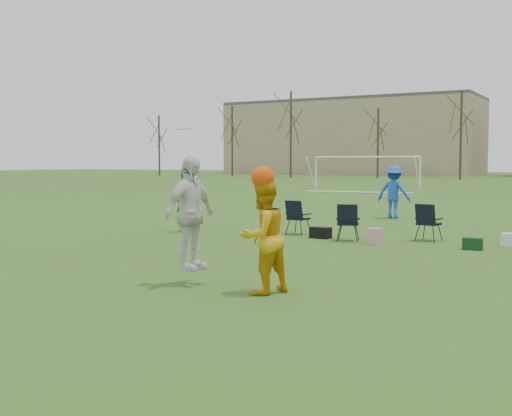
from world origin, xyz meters
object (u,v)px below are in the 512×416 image
Objects in this scene: goal_left at (366,164)px; fielder_green_near at (187,200)px; fielder_blue at (394,192)px; center_contest at (227,224)px.

fielder_green_near is at bearing -86.17° from goal_left.
goal_left reaches higher than fielder_green_near.
goal_left is (-8.04, 19.38, 0.97)m from fielder_blue.
fielder_green_near is 8.68m from center_contest.
center_contest is (1.70, -14.10, 0.10)m from fielder_blue.
goal_left is (-9.74, 33.48, 0.87)m from center_contest.
fielder_blue is 0.26× the size of goal_left.
fielder_green_near is 27.17m from goal_left.
center_contest reaches higher than goal_left.
fielder_blue is 0.73× the size of center_contest.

